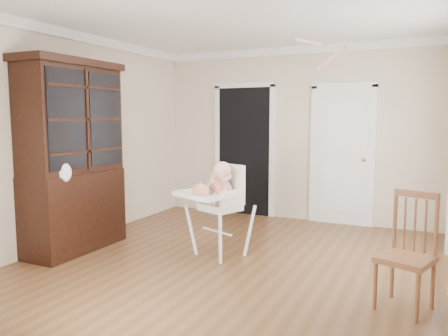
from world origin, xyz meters
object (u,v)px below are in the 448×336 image
at_px(china_cabinet, 73,157).
at_px(cake, 201,190).
at_px(dining_chair, 407,255).
at_px(high_chair, 220,199).
at_px(sippy_cup, 202,184).

bearing_deg(china_cabinet, cake, 9.84).
xyz_separation_m(china_cabinet, dining_chair, (3.75, -0.06, -0.68)).
relative_size(cake, dining_chair, 0.24).
xyz_separation_m(cake, china_cabinet, (-1.61, -0.28, 0.33)).
relative_size(high_chair, dining_chair, 1.10).
bearing_deg(high_chair, sippy_cup, -160.24).
relative_size(china_cabinet, dining_chair, 2.31).
xyz_separation_m(cake, dining_chair, (2.15, -0.34, -0.35)).
xyz_separation_m(high_chair, china_cabinet, (-1.70, -0.55, 0.47)).
relative_size(high_chair, cake, 4.52).
distance_m(high_chair, dining_chair, 2.15).
height_order(cake, china_cabinet, china_cabinet).
height_order(china_cabinet, dining_chair, china_cabinet).
xyz_separation_m(high_chair, sippy_cup, (-0.24, 0.01, 0.15)).
bearing_deg(sippy_cup, cake, -62.11).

